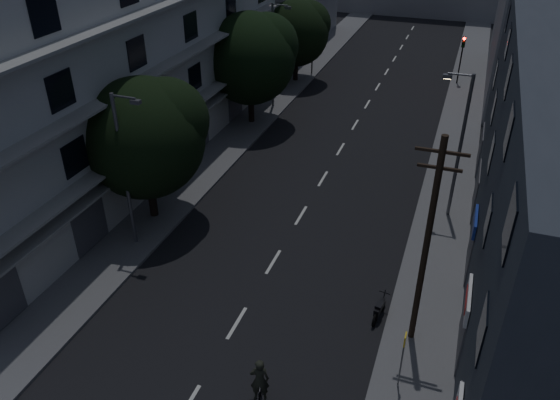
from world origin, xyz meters
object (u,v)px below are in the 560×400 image
Objects in this scene: motorcycle at (379,309)px; bus_stop_sign at (403,351)px; utility_pole at (427,242)px; cyclist at (260,391)px.

bus_stop_sign is at bearing -60.26° from motorcycle.
utility_pole reaches higher than cyclist.
motorcycle is (-1.49, 0.83, -4.44)m from utility_pole.
utility_pole is at bearing 30.17° from cyclist.
utility_pole is 3.56× the size of bus_stop_sign.
utility_pole reaches higher than bus_stop_sign.
motorcycle is at bearing 111.60° from bus_stop_sign.
bus_stop_sign is at bearing 11.10° from cyclist.
bus_stop_sign is 4.02m from motorcycle.
cyclist is at bearing -109.47° from motorcycle.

